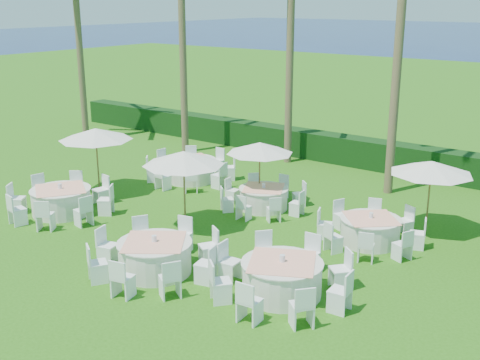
{
  "coord_description": "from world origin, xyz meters",
  "views": [
    {
      "loc": [
        10.62,
        -11.23,
        6.95
      ],
      "look_at": [
        -0.45,
        3.75,
        1.3
      ],
      "focal_mm": 45.0,
      "sensor_mm": 36.0,
      "label": 1
    }
  ],
  "objects_px": {
    "banquet_table_d": "(191,169)",
    "umbrella_b": "(184,158)",
    "umbrella_c": "(260,148)",
    "banquet_table_b": "(155,256)",
    "umbrella_a": "(96,134)",
    "banquet_table_c": "(282,277)",
    "banquet_table_e": "(264,198)",
    "umbrella_d": "(432,167)",
    "banquet_table_a": "(61,200)",
    "banquet_table_f": "(370,230)"
  },
  "relations": [
    {
      "from": "banquet_table_e",
      "to": "umbrella_c",
      "type": "bearing_deg",
      "value": 140.92
    },
    {
      "from": "banquet_table_a",
      "to": "umbrella_c",
      "type": "bearing_deg",
      "value": 45.01
    },
    {
      "from": "banquet_table_b",
      "to": "umbrella_c",
      "type": "distance_m",
      "value": 6.44
    },
    {
      "from": "banquet_table_a",
      "to": "umbrella_d",
      "type": "xyz_separation_m",
      "value": [
        10.43,
        5.65,
        1.61
      ]
    },
    {
      "from": "banquet_table_f",
      "to": "umbrella_c",
      "type": "distance_m",
      "value": 5.01
    },
    {
      "from": "banquet_table_e",
      "to": "banquet_table_f",
      "type": "relative_size",
      "value": 0.97
    },
    {
      "from": "banquet_table_d",
      "to": "umbrella_d",
      "type": "height_order",
      "value": "umbrella_d"
    },
    {
      "from": "banquet_table_c",
      "to": "umbrella_a",
      "type": "distance_m",
      "value": 10.35
    },
    {
      "from": "banquet_table_d",
      "to": "umbrella_c",
      "type": "xyz_separation_m",
      "value": [
        3.77,
        -0.71,
        1.56
      ]
    },
    {
      "from": "umbrella_b",
      "to": "umbrella_d",
      "type": "distance_m",
      "value": 7.49
    },
    {
      "from": "banquet_table_c",
      "to": "umbrella_a",
      "type": "bearing_deg",
      "value": 164.25
    },
    {
      "from": "banquet_table_e",
      "to": "banquet_table_b",
      "type": "bearing_deg",
      "value": -84.81
    },
    {
      "from": "umbrella_c",
      "to": "banquet_table_b",
      "type": "bearing_deg",
      "value": -81.42
    },
    {
      "from": "banquet_table_f",
      "to": "umbrella_d",
      "type": "bearing_deg",
      "value": 61.3
    },
    {
      "from": "banquet_table_e",
      "to": "umbrella_a",
      "type": "height_order",
      "value": "umbrella_a"
    },
    {
      "from": "banquet_table_d",
      "to": "banquet_table_c",
      "type": "bearing_deg",
      "value": -36.47
    },
    {
      "from": "umbrella_a",
      "to": "umbrella_d",
      "type": "relative_size",
      "value": 1.07
    },
    {
      "from": "banquet_table_a",
      "to": "banquet_table_e",
      "type": "xyz_separation_m",
      "value": [
        5.17,
        4.44,
        -0.07
      ]
    },
    {
      "from": "banquet_table_b",
      "to": "umbrella_a",
      "type": "bearing_deg",
      "value": 150.28
    },
    {
      "from": "banquet_table_c",
      "to": "umbrella_d",
      "type": "relative_size",
      "value": 1.4
    },
    {
      "from": "banquet_table_d",
      "to": "umbrella_b",
      "type": "height_order",
      "value": "umbrella_b"
    },
    {
      "from": "banquet_table_b",
      "to": "banquet_table_d",
      "type": "xyz_separation_m",
      "value": [
        -4.71,
        6.88,
        0.01
      ]
    },
    {
      "from": "banquet_table_d",
      "to": "umbrella_d",
      "type": "bearing_deg",
      "value": 1.05
    },
    {
      "from": "banquet_table_a",
      "to": "banquet_table_b",
      "type": "bearing_deg",
      "value": -13.84
    },
    {
      "from": "banquet_table_b",
      "to": "umbrella_c",
      "type": "relative_size",
      "value": 1.49
    },
    {
      "from": "banquet_table_b",
      "to": "umbrella_a",
      "type": "height_order",
      "value": "umbrella_a"
    },
    {
      "from": "umbrella_d",
      "to": "banquet_table_d",
      "type": "bearing_deg",
      "value": -178.95
    },
    {
      "from": "banquet_table_a",
      "to": "umbrella_b",
      "type": "xyz_separation_m",
      "value": [
        4.23,
        1.46,
        1.82
      ]
    },
    {
      "from": "banquet_table_c",
      "to": "umbrella_b",
      "type": "relative_size",
      "value": 1.39
    },
    {
      "from": "umbrella_b",
      "to": "umbrella_c",
      "type": "xyz_separation_m",
      "value": [
        0.54,
        3.31,
        -0.26
      ]
    },
    {
      "from": "umbrella_d",
      "to": "banquet_table_c",
      "type": "bearing_deg",
      "value": -102.5
    },
    {
      "from": "banquet_table_a",
      "to": "banquet_table_c",
      "type": "bearing_deg",
      "value": -3.1
    },
    {
      "from": "umbrella_b",
      "to": "umbrella_d",
      "type": "xyz_separation_m",
      "value": [
        6.2,
        4.19,
        -0.21
      ]
    },
    {
      "from": "banquet_table_d",
      "to": "umbrella_b",
      "type": "relative_size",
      "value": 1.38
    },
    {
      "from": "umbrella_c",
      "to": "umbrella_d",
      "type": "distance_m",
      "value": 5.73
    },
    {
      "from": "umbrella_c",
      "to": "banquet_table_c",
      "type": "bearing_deg",
      "value": -50.71
    },
    {
      "from": "banquet_table_a",
      "to": "umbrella_a",
      "type": "xyz_separation_m",
      "value": [
        -0.75,
        2.28,
        1.76
      ]
    },
    {
      "from": "banquet_table_b",
      "to": "umbrella_a",
      "type": "relative_size",
      "value": 1.29
    },
    {
      "from": "banquet_table_b",
      "to": "umbrella_b",
      "type": "bearing_deg",
      "value": 117.2
    },
    {
      "from": "banquet_table_a",
      "to": "umbrella_a",
      "type": "height_order",
      "value": "umbrella_a"
    },
    {
      "from": "banquet_table_a",
      "to": "umbrella_d",
      "type": "height_order",
      "value": "umbrella_d"
    },
    {
      "from": "umbrella_a",
      "to": "umbrella_b",
      "type": "bearing_deg",
      "value": -9.36
    },
    {
      "from": "banquet_table_a",
      "to": "banquet_table_e",
      "type": "relative_size",
      "value": 1.18
    },
    {
      "from": "banquet_table_b",
      "to": "umbrella_a",
      "type": "distance_m",
      "value": 7.63
    },
    {
      "from": "banquet_table_d",
      "to": "banquet_table_e",
      "type": "height_order",
      "value": "banquet_table_d"
    },
    {
      "from": "banquet_table_f",
      "to": "umbrella_c",
      "type": "relative_size",
      "value": 1.32
    },
    {
      "from": "banquet_table_c",
      "to": "umbrella_d",
      "type": "bearing_deg",
      "value": 77.5
    },
    {
      "from": "banquet_table_f",
      "to": "umbrella_b",
      "type": "relative_size",
      "value": 1.21
    },
    {
      "from": "umbrella_a",
      "to": "umbrella_b",
      "type": "xyz_separation_m",
      "value": [
        4.98,
        -0.82,
        0.05
      ]
    },
    {
      "from": "umbrella_b",
      "to": "banquet_table_a",
      "type": "bearing_deg",
      "value": -160.98
    }
  ]
}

